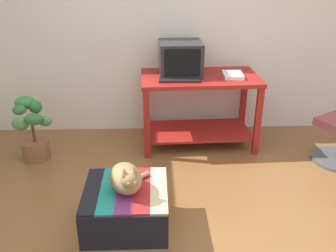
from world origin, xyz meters
TOP-DOWN VIEW (x-y plane):
  - ground_plane at (0.00, 0.00)m, footprint 14.00×14.00m
  - back_wall at (0.00, 2.05)m, footprint 8.00×0.10m
  - desk at (0.30, 1.60)m, footprint 1.22×0.70m
  - tv_monitor at (0.10, 1.67)m, footprint 0.44×0.43m
  - keyboard at (0.08, 1.44)m, footprint 0.40×0.16m
  - book at (0.63, 1.56)m, footprint 0.21×0.26m
  - ottoman_with_blanket at (-0.39, 0.18)m, footprint 0.61×0.60m
  - cat at (-0.37, 0.15)m, footprint 0.32×0.39m
  - potted_plant at (-1.39, 1.32)m, footprint 0.38×0.37m

SIDE VIEW (x-z plane):
  - ground_plane at x=0.00m, z-range 0.00..0.00m
  - ottoman_with_blanket at x=-0.39m, z-range 0.00..0.36m
  - potted_plant at x=-1.39m, z-range -0.01..0.62m
  - cat at x=-0.37m, z-range 0.34..0.60m
  - desk at x=0.30m, z-range 0.14..0.90m
  - keyboard at x=0.08m, z-range 0.77..0.79m
  - book at x=0.63m, z-range 0.77..0.80m
  - tv_monitor at x=0.10m, z-range 0.76..1.10m
  - back_wall at x=0.00m, z-range 0.00..2.60m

